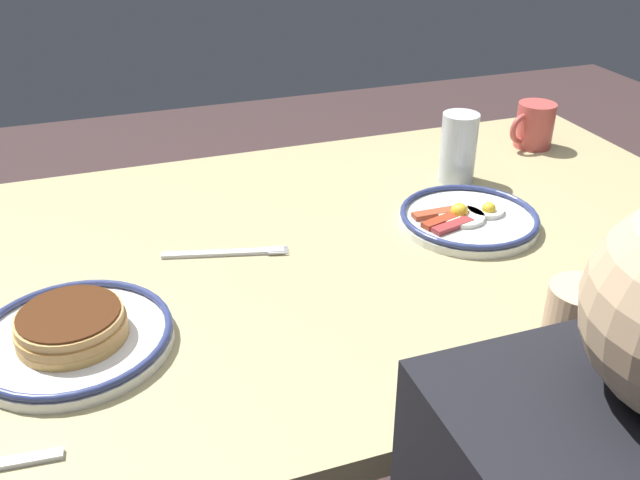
# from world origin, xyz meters

# --- Properties ---
(dining_table) EXTENTS (1.37, 0.87, 0.74)m
(dining_table) POSITION_xyz_m (0.00, 0.00, 0.66)
(dining_table) COLOR tan
(dining_table) RESTS_ON ground_plane
(plate_near_main) EXTENTS (0.24, 0.24, 0.04)m
(plate_near_main) POSITION_xyz_m (-0.20, 0.01, 0.75)
(plate_near_main) COLOR white
(plate_near_main) RESTS_ON dining_table
(plate_center_pancakes) EXTENTS (0.25, 0.25, 0.05)m
(plate_center_pancakes) POSITION_xyz_m (0.45, 0.13, 0.75)
(plate_center_pancakes) COLOR white
(plate_center_pancakes) RESTS_ON dining_table
(coffee_mug) EXTENTS (0.11, 0.08, 0.09)m
(coffee_mug) POSITION_xyz_m (-0.51, -0.27, 0.78)
(coffee_mug) COLOR #BF4C47
(coffee_mug) RESTS_ON dining_table
(drinking_glass) EXTENTS (0.07, 0.07, 0.13)m
(drinking_glass) POSITION_xyz_m (-0.27, -0.16, 0.80)
(drinking_glass) COLOR silver
(drinking_glass) RESTS_ON dining_table
(fork_near) EXTENTS (0.20, 0.07, 0.01)m
(fork_near) POSITION_xyz_m (0.21, -0.03, 0.74)
(fork_near) COLOR silver
(fork_near) RESTS_ON dining_table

